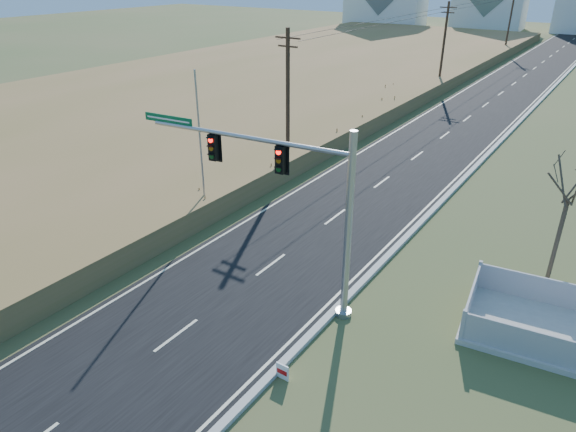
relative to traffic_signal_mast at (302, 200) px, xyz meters
The scene contains 12 objects.
ground 5.80m from the traffic_signal_mast, 137.14° to the right, with size 260.00×260.00×0.00m, color #43562A.
road 47.85m from the traffic_signal_mast, 93.16° to the left, with size 8.00×180.00×0.06m, color black.
curb 47.80m from the traffic_signal_mast, 88.16° to the left, with size 0.30×180.00×0.18m, color #B2AFA8.
reed_marsh 46.21m from the traffic_signal_mast, 125.33° to the left, with size 38.00×110.00×1.30m, color #9A6D45.
utility_pole_near 15.53m from the traffic_signal_mast, 125.98° to the left, with size 1.80×0.26×9.00m.
utility_pole_mid 43.53m from the traffic_signal_mast, 102.10° to the left, with size 1.80×0.26×9.00m.
utility_pole_far 73.14m from the traffic_signal_mast, 97.17° to the left, with size 1.80×0.26×9.00m.
traffic_signal_mast is the anchor object (origin of this frame).
fence_enclosure 10.28m from the traffic_signal_mast, 20.75° to the left, with size 6.37×4.75×1.35m.
open_sign 6.14m from the traffic_signal_mast, 65.00° to the right, with size 0.48×0.07×0.60m.
flagpole 9.42m from the traffic_signal_mast, 156.55° to the left, with size 0.36×0.36×7.89m.
bare_tree 10.70m from the traffic_signal_mast, 40.73° to the left, with size 2.27×2.27×6.03m.
Camera 1 is at (11.90, -12.20, 12.39)m, focal length 32.00 mm.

